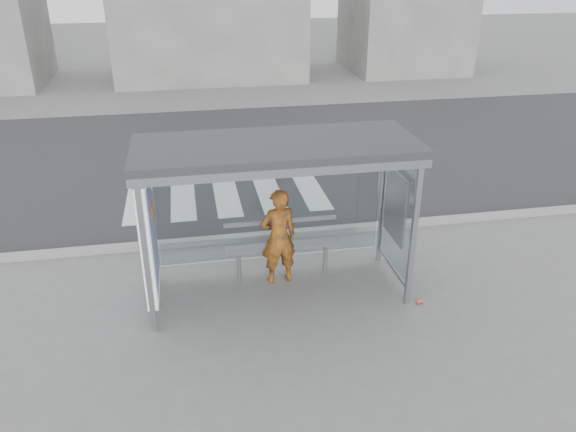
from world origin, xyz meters
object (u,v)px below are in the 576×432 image
(soda_can, at_px, (420,302))
(bench, at_px, (282,246))
(person, at_px, (279,237))
(bus_shelter, at_px, (252,182))

(soda_can, bearing_deg, bench, 148.14)
(soda_can, bearing_deg, person, 152.42)
(soda_can, bearing_deg, bus_shelter, 162.14)
(bus_shelter, distance_m, person, 1.25)
(bus_shelter, bearing_deg, bench, 38.89)
(person, xyz_separation_m, soda_can, (2.12, -1.11, -0.83))
(person, height_order, soda_can, person)
(person, height_order, bench, person)
(bench, xyz_separation_m, soda_can, (2.03, -1.26, -0.57))
(bus_shelter, height_order, person, bus_shelter)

